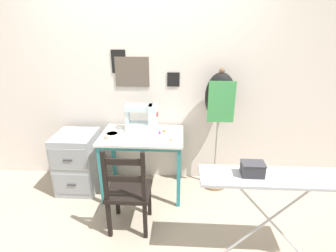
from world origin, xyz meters
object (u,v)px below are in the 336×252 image
at_px(scissors, 173,140).
at_px(ironing_board, 276,182).
at_px(dress_form, 220,104).
at_px(storage_box, 253,169).
at_px(sewing_machine, 143,118).
at_px(fabric_bowl, 112,136).
at_px(wooden_chair, 128,191).
at_px(thread_spool_near_machine, 160,132).
at_px(thread_spool_mid_table, 164,131).
at_px(filing_cabinet, 78,162).

relative_size(scissors, ironing_board, 0.10).
relative_size(scissors, dress_form, 0.08).
relative_size(ironing_board, storage_box, 6.72).
height_order(sewing_machine, fabric_bowl, sewing_machine).
bearing_deg(ironing_board, fabric_bowl, 152.27).
xyz_separation_m(sewing_machine, storage_box, (0.99, -1.04, -0.02)).
bearing_deg(wooden_chair, fabric_bowl, 117.25).
relative_size(scissors, thread_spool_near_machine, 2.81).
xyz_separation_m(wooden_chair, dress_form, (0.91, 0.80, 0.64)).
height_order(fabric_bowl, thread_spool_near_machine, fabric_bowl).
bearing_deg(thread_spool_near_machine, sewing_machine, 147.87).
height_order(scissors, thread_spool_mid_table, thread_spool_mid_table).
height_order(sewing_machine, wooden_chair, sewing_machine).
xyz_separation_m(scissors, filing_cabinet, (-1.14, 0.15, -0.39)).
bearing_deg(ironing_board, filing_cabinet, 154.83).
distance_m(sewing_machine, wooden_chair, 0.89).
relative_size(dress_form, storage_box, 8.31).
bearing_deg(filing_cabinet, sewing_machine, 8.73).
height_order(wooden_chair, filing_cabinet, wooden_chair).
distance_m(wooden_chair, storage_box, 1.16).
distance_m(thread_spool_near_machine, ironing_board, 1.35).
distance_m(sewing_machine, fabric_bowl, 0.42).
bearing_deg(fabric_bowl, thread_spool_mid_table, 20.09).
height_order(filing_cabinet, storage_box, storage_box).
bearing_deg(thread_spool_mid_table, thread_spool_near_machine, -128.76).
relative_size(wooden_chair, filing_cabinet, 1.27).
bearing_deg(dress_form, filing_cabinet, -174.45).
relative_size(dress_form, ironing_board, 1.24).
xyz_separation_m(dress_form, ironing_board, (0.32, -1.08, -0.30)).
relative_size(sewing_machine, ironing_board, 0.31).
height_order(dress_form, storage_box, dress_form).
distance_m(sewing_machine, scissors, 0.46).
xyz_separation_m(sewing_machine, dress_form, (0.86, 0.04, 0.18)).
xyz_separation_m(filing_cabinet, storage_box, (1.78, -0.92, 0.51)).
height_order(sewing_machine, ironing_board, sewing_machine).
distance_m(filing_cabinet, ironing_board, 2.21).
xyz_separation_m(sewing_machine, filing_cabinet, (-0.79, -0.12, -0.53)).
bearing_deg(ironing_board, storage_box, 178.67).
distance_m(scissors, wooden_chair, 0.71).
distance_m(thread_spool_mid_table, ironing_board, 1.35).
bearing_deg(dress_form, ironing_board, -73.72).
height_order(scissors, thread_spool_near_machine, thread_spool_near_machine).
xyz_separation_m(wooden_chair, storage_box, (1.04, -0.28, 0.45)).
bearing_deg(ironing_board, thread_spool_near_machine, 136.82).
relative_size(sewing_machine, storage_box, 2.11).
distance_m(sewing_machine, thread_spool_near_machine, 0.26).
distance_m(fabric_bowl, thread_spool_near_machine, 0.52).
xyz_separation_m(thread_spool_near_machine, thread_spool_mid_table, (0.05, 0.06, -0.00)).
xyz_separation_m(sewing_machine, fabric_bowl, (-0.30, -0.27, -0.11)).
height_order(sewing_machine, storage_box, sewing_machine).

